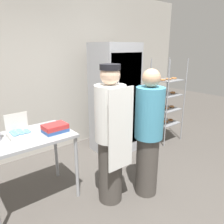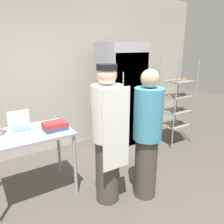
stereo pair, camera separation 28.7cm
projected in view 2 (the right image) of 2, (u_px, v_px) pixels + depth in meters
The scene contains 9 objects.
ground_plane at pixel (143, 213), 2.61m from camera, with size 14.00×14.00×0.00m, color #4C4742.
back_wall at pixel (64, 71), 4.07m from camera, with size 6.40×0.12×2.93m, color #B7B2A8.
refrigerator at pixel (121, 100), 3.95m from camera, with size 0.73×0.67×1.97m.
baking_rack at pixel (176, 103), 4.32m from camera, with size 0.58×0.46×1.69m.
prep_counter at pixel (29, 141), 2.73m from camera, with size 1.03×0.69×0.89m.
donut_box at pixel (21, 129), 2.68m from camera, with size 0.27×0.22×0.26m.
binder_stack at pixel (55, 126), 2.78m from camera, with size 0.29×0.22×0.10m.
person_baker at pixel (107, 135), 2.60m from camera, with size 0.37×0.38×1.73m.
person_customer at pixel (147, 135), 2.71m from camera, with size 0.35×0.35×1.67m.
Camera 2 is at (-1.48, -1.60, 1.91)m, focal length 35.00 mm.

